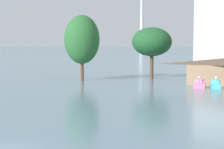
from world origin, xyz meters
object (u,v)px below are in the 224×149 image
(pedal_boat_cyan, at_px, (215,85))
(pedal_boat_pink, at_px, (199,84))
(shoreline_tree_tall_left, at_px, (82,40))
(shoreline_tree_mid, at_px, (152,42))

(pedal_boat_cyan, bearing_deg, pedal_boat_pink, -102.09)
(pedal_boat_pink, bearing_deg, shoreline_tree_tall_left, -109.25)
(pedal_boat_cyan, bearing_deg, shoreline_tree_tall_left, -113.81)
(shoreline_tree_tall_left, xyz_separation_m, shoreline_tree_mid, (10.96, 7.07, -0.38))
(pedal_boat_pink, relative_size, shoreline_tree_mid, 0.26)
(shoreline_tree_mid, bearing_deg, shoreline_tree_tall_left, -147.18)
(pedal_boat_pink, relative_size, shoreline_tree_tall_left, 0.22)
(shoreline_tree_tall_left, relative_size, shoreline_tree_mid, 1.21)
(pedal_boat_cyan, xyz_separation_m, shoreline_tree_mid, (-11.72, 13.82, 6.20))
(shoreline_tree_tall_left, distance_m, shoreline_tree_mid, 13.05)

